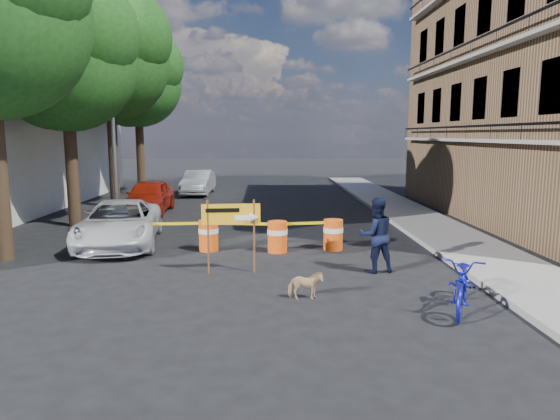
{
  "coord_description": "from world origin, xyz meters",
  "views": [
    {
      "loc": [
        0.26,
        -11.34,
        3.35
      ],
      "look_at": [
        0.64,
        2.21,
        1.3
      ],
      "focal_mm": 32.0,
      "sensor_mm": 36.0,
      "label": 1
    }
  ],
  "objects": [
    {
      "name": "tree_mid_b",
      "position": [
        -6.73,
        12.0,
        6.71
      ],
      "size": [
        5.67,
        5.4,
        9.62
      ],
      "color": "#332316",
      "rests_on": "ground"
    },
    {
      "name": "sedan_red",
      "position": [
        -4.8,
        10.18,
        0.72
      ],
      "size": [
        1.74,
        4.22,
        1.43
      ],
      "primitive_type": "imported",
      "rotation": [
        0.0,
        0.0,
        0.01
      ],
      "color": "#A21D0D",
      "rests_on": "ground"
    },
    {
      "name": "tree_far",
      "position": [
        -6.74,
        17.0,
        6.22
      ],
      "size": [
        5.04,
        4.8,
        8.84
      ],
      "color": "#332316",
      "rests_on": "ground"
    },
    {
      "name": "sedan_silver",
      "position": [
        -3.57,
        16.84,
        0.69
      ],
      "size": [
        1.58,
        4.2,
        1.37
      ],
      "primitive_type": "imported",
      "rotation": [
        0.0,
        0.0,
        -0.03
      ],
      "color": "silver",
      "rests_on": "ground"
    },
    {
      "name": "barrel_mid_right",
      "position": [
        0.57,
        2.68,
        0.47
      ],
      "size": [
        0.58,
        0.58,
        0.9
      ],
      "color": "#E93E0D",
      "rests_on": "ground"
    },
    {
      "name": "barrel_mid_left",
      "position": [
        -1.42,
        2.91,
        0.47
      ],
      "size": [
        0.58,
        0.58,
        0.9
      ],
      "color": "#E93E0D",
      "rests_on": "ground"
    },
    {
      "name": "sidewalk_east",
      "position": [
        6.2,
        6.0,
        0.07
      ],
      "size": [
        2.4,
        40.0,
        0.15
      ],
      "primitive_type": "cube",
      "color": "gray",
      "rests_on": "ground"
    },
    {
      "name": "suv_white",
      "position": [
        -4.22,
        3.73,
        0.68
      ],
      "size": [
        2.89,
        5.12,
        1.35
      ],
      "primitive_type": "imported",
      "rotation": [
        0.0,
        0.0,
        0.14
      ],
      "color": "silver",
      "rests_on": "ground"
    },
    {
      "name": "barrel_far_right",
      "position": [
        2.22,
        2.93,
        0.47
      ],
      "size": [
        0.58,
        0.58,
        0.9
      ],
      "color": "#E93E0D",
      "rests_on": "ground"
    },
    {
      "name": "dog",
      "position": [
        1.05,
        -1.5,
        0.3
      ],
      "size": [
        0.72,
        0.34,
        0.6
      ],
      "primitive_type": "imported",
      "rotation": [
        0.0,
        0.0,
        1.55
      ],
      "color": "tan",
      "rests_on": "ground"
    },
    {
      "name": "barrel_far_left",
      "position": [
        -3.69,
        2.75,
        0.47
      ],
      "size": [
        0.58,
        0.58,
        0.9
      ],
      "color": "#E93E0D",
      "rests_on": "ground"
    },
    {
      "name": "detour_sign",
      "position": [
        -0.41,
        0.52,
        1.33
      ],
      "size": [
        1.41,
        0.28,
        1.81
      ],
      "rotation": [
        0.0,
        0.0,
        0.08
      ],
      "color": "#592D19",
      "rests_on": "ground"
    },
    {
      "name": "ground",
      "position": [
        0.0,
        0.0,
        0.0
      ],
      "size": [
        120.0,
        120.0,
        0.0
      ],
      "primitive_type": "plane",
      "color": "black",
      "rests_on": "ground"
    },
    {
      "name": "tree_mid_a",
      "position": [
        -6.74,
        7.0,
        6.01
      ],
      "size": [
        5.25,
        5.0,
        8.68
      ],
      "color": "#332316",
      "rests_on": "ground"
    },
    {
      "name": "pedestrian",
      "position": [
        2.94,
        0.53,
        0.93
      ],
      "size": [
        1.0,
        0.84,
        1.85
      ],
      "primitive_type": "imported",
      "rotation": [
        0.0,
        0.0,
        3.31
      ],
      "color": "black",
      "rests_on": "ground"
    },
    {
      "name": "bicycle",
      "position": [
        4.02,
        -2.23,
        1.08
      ],
      "size": [
        1.16,
        1.35,
        2.16
      ],
      "primitive_type": "imported",
      "rotation": [
        0.0,
        0.0,
        -0.43
      ],
      "color": "#1418A5",
      "rests_on": "ground"
    },
    {
      "name": "streetlamp",
      "position": [
        -5.93,
        9.5,
        4.38
      ],
      "size": [
        1.25,
        0.18,
        8.0
      ],
      "color": "gray",
      "rests_on": "ground"
    }
  ]
}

